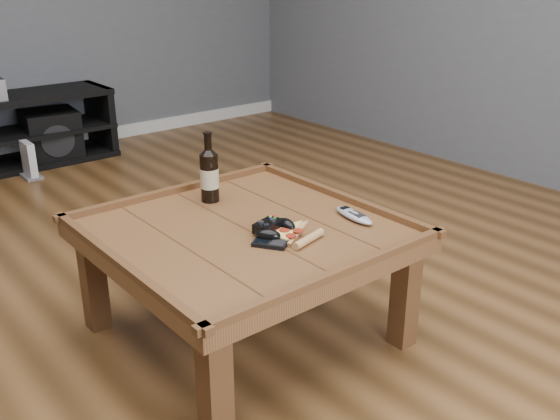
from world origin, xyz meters
TOP-DOWN VIEW (x-y plane):
  - ground at (0.00, 0.00)m, footprint 6.00×6.00m
  - baseboard at (0.00, 2.99)m, footprint 5.00×0.02m
  - coffee_table at (0.00, 0.00)m, footprint 1.03×1.03m
  - media_console at (0.00, 2.75)m, footprint 1.40×0.45m
  - beer_bottle at (0.06, 0.31)m, footprint 0.07×0.07m
  - game_controller at (0.05, -0.11)m, footprint 0.18×0.15m
  - pizza_slice at (0.07, -0.16)m, footprint 0.23×0.31m
  - smartphone at (-0.02, -0.18)m, footprint 0.12×0.13m
  - remote_control at (0.37, -0.19)m, footprint 0.08×0.21m
  - subwoofer at (0.28, 2.74)m, footprint 0.40×0.40m
  - game_console at (0.01, 2.44)m, footprint 0.11×0.20m

SIDE VIEW (x-z plane):
  - ground at x=0.00m, z-range 0.00..0.00m
  - baseboard at x=0.00m, z-range 0.00..0.10m
  - game_console at x=0.01m, z-range -0.01..0.23m
  - subwoofer at x=0.28m, z-range 0.00..0.36m
  - media_console at x=0.00m, z-range 0.00..0.50m
  - coffee_table at x=0.00m, z-range 0.15..0.63m
  - smartphone at x=-0.02m, z-range 0.45..0.47m
  - pizza_slice at x=0.07m, z-range 0.45..0.47m
  - remote_control at x=0.37m, z-range 0.45..0.48m
  - game_controller at x=0.05m, z-range 0.45..0.50m
  - beer_bottle at x=0.06m, z-range 0.42..0.71m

